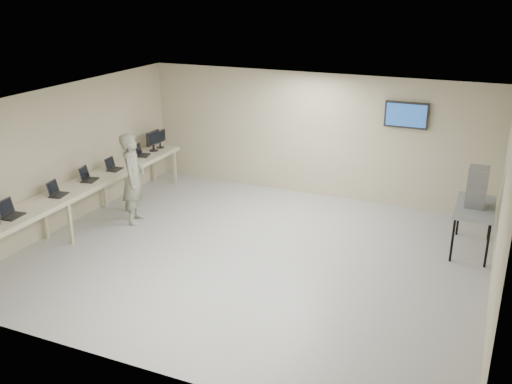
% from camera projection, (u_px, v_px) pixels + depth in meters
% --- Properties ---
extents(room, '(8.01, 7.01, 2.81)m').
position_uv_depth(room, '(254.00, 181.00, 9.84)').
color(room, '#B5B5B5').
rests_on(room, ground).
extents(workbench, '(0.76, 6.00, 0.90)m').
position_uv_depth(workbench, '(87.00, 186.00, 11.34)').
color(workbench, beige).
rests_on(workbench, ground).
extents(laptop_0, '(0.34, 0.40, 0.29)m').
position_uv_depth(laptop_0, '(10.00, 212.00, 9.65)').
color(laptop_0, black).
rests_on(laptop_0, workbench).
extents(laptop_1, '(0.34, 0.38, 0.27)m').
position_uv_depth(laptop_1, '(56.00, 192.00, 10.61)').
color(laptop_1, black).
rests_on(laptop_1, workbench).
extents(laptop_2, '(0.36, 0.40, 0.27)m').
position_uv_depth(laptop_2, '(87.00, 177.00, 11.41)').
color(laptop_2, black).
rests_on(laptop_2, workbench).
extents(laptop_3, '(0.29, 0.34, 0.26)m').
position_uv_depth(laptop_3, '(113.00, 167.00, 12.07)').
color(laptop_3, black).
rests_on(laptop_3, workbench).
extents(laptop_4, '(0.38, 0.40, 0.27)m').
position_uv_depth(laptop_4, '(141.00, 153.00, 13.04)').
color(laptop_4, black).
rests_on(laptop_4, workbench).
extents(monitor_near, '(0.21, 0.48, 0.48)m').
position_uv_depth(monitor_near, '(153.00, 139.00, 13.33)').
color(monitor_near, black).
rests_on(monitor_near, workbench).
extents(monitor_far, '(0.19, 0.42, 0.42)m').
position_uv_depth(monitor_far, '(160.00, 138.00, 13.59)').
color(monitor_far, black).
rests_on(monitor_far, workbench).
extents(soldier, '(0.64, 0.79, 1.87)m').
position_uv_depth(soldier, '(133.00, 178.00, 11.43)').
color(soldier, gray).
rests_on(soldier, ground).
extents(side_table, '(0.67, 1.44, 0.86)m').
position_uv_depth(side_table, '(475.00, 210.00, 10.23)').
color(side_table, gray).
rests_on(side_table, ground).
extents(storage_bins, '(0.34, 0.38, 0.72)m').
position_uv_depth(storage_bins, '(477.00, 187.00, 10.09)').
color(storage_bins, gray).
rests_on(storage_bins, side_table).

